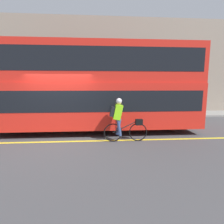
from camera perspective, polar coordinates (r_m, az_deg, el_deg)
The scene contains 7 objects.
ground_plane at distance 7.03m, azimuth -16.64°, elevation -8.86°, with size 80.00×80.00×0.00m, color #424244.
road_center_line at distance 6.86m, azimuth -16.95°, elevation -9.25°, with size 50.00×0.14×0.01m, color yellow.
sidewalk_curb at distance 12.38m, azimuth -11.19°, elevation -1.02°, with size 60.00×2.21×0.11m.
building_facade at distance 13.54m, azimuth -10.96°, elevation 14.43°, with size 60.00×0.30×7.02m.
bus at distance 8.00m, azimuth -6.53°, elevation 8.80°, with size 9.31×2.54×3.81m.
cyclist_on_bike at distance 6.42m, azimuth 2.97°, elevation -2.11°, with size 1.62×0.32×1.62m.
street_sign_post at distance 12.06m, azimuth 0.19°, elevation 5.43°, with size 0.36×0.09×2.33m.
Camera 1 is at (1.50, -6.55, 2.03)m, focal length 28.00 mm.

